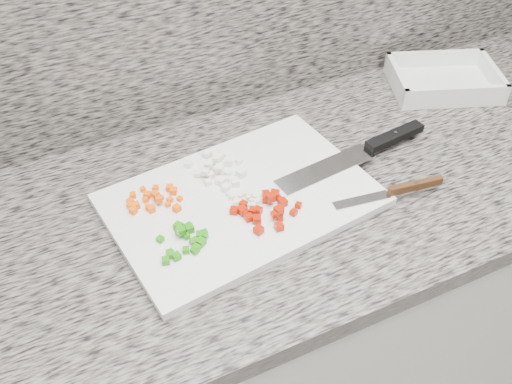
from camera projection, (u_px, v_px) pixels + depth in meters
cabinet at (283, 323)px, 1.43m from camera, size 3.92×0.62×0.86m
countertop at (291, 191)px, 1.12m from camera, size 3.96×0.64×0.04m
cutting_board at (242, 200)px, 1.07m from camera, size 0.52×0.38×0.02m
carrot_pile at (154, 200)px, 1.04m from camera, size 0.10×0.09×0.02m
onion_pile at (218, 169)px, 1.11m from camera, size 0.11×0.13×0.02m
green_pepper_pile at (186, 239)px, 0.97m from camera, size 0.09×0.08×0.02m
red_pepper_pile at (264, 208)px, 1.03m from camera, size 0.13×0.10×0.02m
garlic_pile at (245, 199)px, 1.05m from camera, size 0.06×0.06×0.01m
chef_knife at (372, 147)px, 1.16m from camera, size 0.36×0.08×0.02m
paring_knife at (402, 189)px, 1.07m from camera, size 0.22×0.05×0.02m
tray at (443, 81)px, 1.36m from camera, size 0.29×0.25×0.05m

